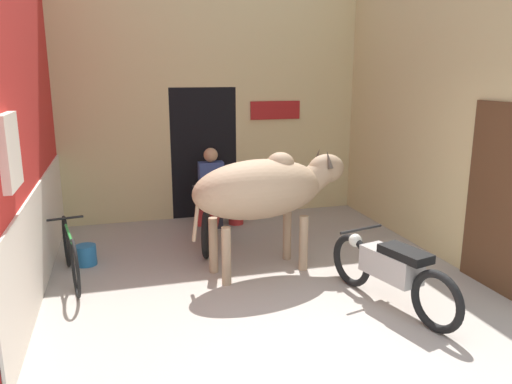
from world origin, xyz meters
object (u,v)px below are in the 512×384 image
at_px(motorcycle_near, 391,269).
at_px(bucket, 86,255).
at_px(plastic_stool, 236,211).
at_px(cow, 265,189).
at_px(shopkeeper_seated, 212,186).
at_px(motorcycle_far, 209,215).
at_px(bicycle, 70,253).

height_order(motorcycle_near, bucket, motorcycle_near).
xyz_separation_m(motorcycle_near, plastic_stool, (-0.87, 3.30, -0.19)).
distance_m(cow, motorcycle_near, 1.75).
bearing_deg(bucket, shopkeeper_seated, 32.77).
distance_m(motorcycle_near, motorcycle_far, 2.89).
bearing_deg(plastic_stool, cow, -92.86).
bearing_deg(bucket, cow, -19.64).
xyz_separation_m(cow, motorcycle_far, (-0.48, 1.20, -0.62)).
xyz_separation_m(motorcycle_far, shopkeeper_seated, (0.19, 0.78, 0.24)).
bearing_deg(plastic_stool, bicycle, -145.20).
xyz_separation_m(cow, shopkeeper_seated, (-0.29, 1.98, -0.38)).
distance_m(motorcycle_far, shopkeeper_seated, 0.84).
bearing_deg(bucket, motorcycle_far, 14.13).
bearing_deg(bucket, motorcycle_near, -33.56).
bearing_deg(cow, bucket, 160.36).
height_order(bicycle, shopkeeper_seated, shopkeeper_seated).
distance_m(motorcycle_far, bicycle, 2.03).
bearing_deg(bicycle, cow, -7.90).
relative_size(bicycle, shopkeeper_seated, 1.30).
bearing_deg(motorcycle_far, bicycle, -154.36).
bearing_deg(bucket, bicycle, -107.18).
bearing_deg(shopkeeper_seated, motorcycle_near, -68.95).
relative_size(motorcycle_near, bucket, 6.89).
bearing_deg(bucket, plastic_stool, 28.28).
bearing_deg(motorcycle_near, bicycle, 153.58).
relative_size(bicycle, plastic_stool, 3.99).
distance_m(plastic_stool, bucket, 2.57).
bearing_deg(motorcycle_far, motorcycle_near, -59.93).
bearing_deg(shopkeeper_seated, bucket, -147.23).
height_order(cow, plastic_stool, cow).
distance_m(cow, plastic_stool, 2.15).
bearing_deg(motorcycle_near, shopkeeper_seated, 111.05).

